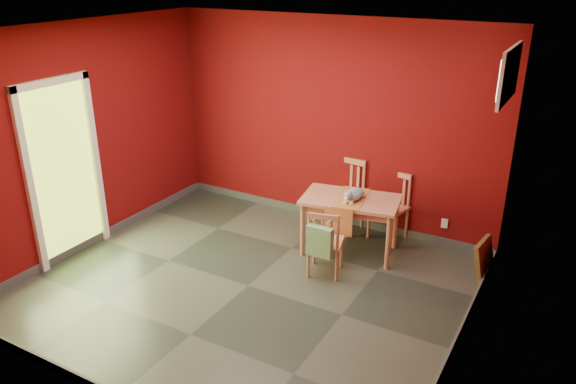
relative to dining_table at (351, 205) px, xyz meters
The scene contains 13 objects.
ground 1.55m from the dining_table, 116.92° to the right, with size 4.50×4.50×0.00m, color #2D342D.
room_shell 1.53m from the dining_table, 116.92° to the right, with size 4.50×4.50×4.50m.
doorway 3.36m from the dining_table, 149.89° to the right, with size 0.06×1.01×2.13m.
window 2.36m from the dining_table, ahead, with size 0.05×0.90×0.50m.
outlet_plate 1.24m from the dining_table, 37.07° to the left, with size 0.08×0.01×0.12m, color silver.
dining_table is the anchor object (origin of this frame).
table_runner 0.12m from the dining_table, 90.00° to the right, with size 0.44×0.73×0.35m.
chair_far_left 0.70m from the dining_table, 119.00° to the left, with size 0.49×0.49×0.94m.
chair_far_right 0.71m from the dining_table, 65.26° to the left, with size 0.49×0.49×0.86m.
chair_near 0.66m from the dining_table, 92.60° to the right, with size 0.46×0.46×0.80m.
tote_bag 0.83m from the dining_table, 89.76° to the right, with size 0.29×0.18×0.41m.
cat 0.20m from the dining_table, 33.85° to the right, with size 0.20×0.39×0.20m, color slate, non-canonical shape.
picture_frame 1.61m from the dining_table, ahead, with size 0.20×0.45×0.44m.
Camera 1 is at (2.98, -4.39, 3.30)m, focal length 35.00 mm.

